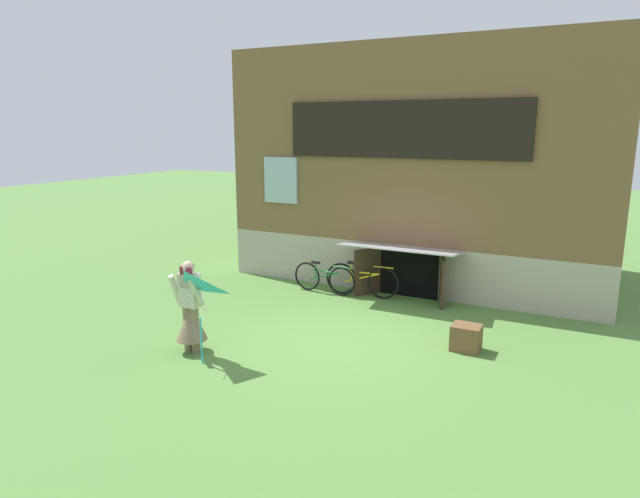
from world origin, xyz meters
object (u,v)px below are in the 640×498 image
object	(u,v)px
bicycle_yellow	(362,280)
wooden_crate	(466,338)
kite	(185,292)
bicycle_green	(324,278)
person	(191,314)

from	to	relation	value
bicycle_yellow	wooden_crate	xyz separation A→B (m)	(2.78, -2.02, -0.16)
kite	bicycle_green	world-z (taller)	kite
person	bicycle_yellow	distance (m)	4.42
kite	bicycle_yellow	size ratio (longest dim) A/B	0.87
bicycle_yellow	wooden_crate	distance (m)	3.44
bicycle_yellow	wooden_crate	size ratio (longest dim) A/B	3.54
kite	bicycle_green	bearing A→B (deg)	88.56
person	wooden_crate	size ratio (longest dim) A/B	3.29
bicycle_green	wooden_crate	distance (m)	4.10
bicycle_yellow	wooden_crate	bearing A→B (deg)	-40.83
bicycle_yellow	kite	bearing A→B (deg)	-106.58
person	wooden_crate	world-z (taller)	person
kite	wooden_crate	world-z (taller)	kite
bicycle_green	bicycle_yellow	bearing A→B (deg)	12.23
person	wooden_crate	distance (m)	4.66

